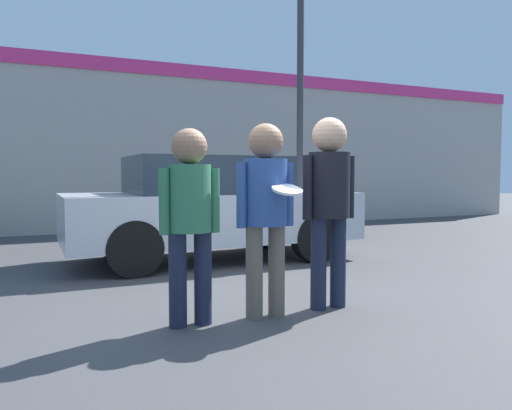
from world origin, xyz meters
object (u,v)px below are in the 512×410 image
at_px(parked_car_near, 210,208).
at_px(person_left, 190,209).
at_px(person_right, 329,193).
at_px(street_lamp, 311,53).
at_px(person_middle_with_frisbee, 266,201).

bearing_deg(parked_car_near, person_left, -112.43).
xyz_separation_m(person_left, parked_car_near, (1.25, 3.02, -0.20)).
relative_size(person_right, street_lamp, 0.32).
xyz_separation_m(person_middle_with_frisbee, street_lamp, (2.74, 3.83, 2.41)).
xyz_separation_m(person_left, person_middle_with_frisbee, (0.68, -0.05, 0.05)).
height_order(person_middle_with_frisbee, street_lamp, street_lamp).
distance_m(person_middle_with_frisbee, person_right, 0.68).
distance_m(person_right, parked_car_near, 3.05).
distance_m(person_left, parked_car_near, 3.27).
xyz_separation_m(person_middle_with_frisbee, person_right, (0.68, 0.03, 0.06)).
relative_size(person_left, person_right, 0.92).
xyz_separation_m(person_left, street_lamp, (3.42, 3.78, 2.46)).
bearing_deg(person_left, parked_car_near, 67.57).
height_order(person_middle_with_frisbee, person_right, person_right).
height_order(person_left, parked_car_near, person_left).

